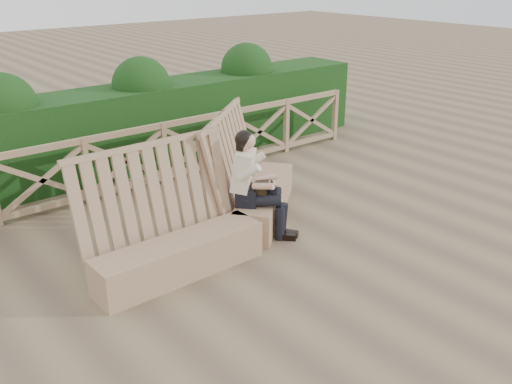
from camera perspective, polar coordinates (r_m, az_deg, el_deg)
ground at (r=7.30m, az=0.30°, el=-8.00°), size 60.00×60.00×0.00m
bench at (r=7.93m, az=-3.46°, el=-2.20°), size 4.12×2.10×1.61m
woman at (r=7.93m, az=-0.27°, el=1.09°), size 0.85×0.93×1.55m
guardrail at (r=9.80m, az=-12.77°, el=3.02°), size 10.10×0.09×1.10m
hedge at (r=10.79m, az=-15.77°, el=5.57°), size 12.00×1.20×1.50m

